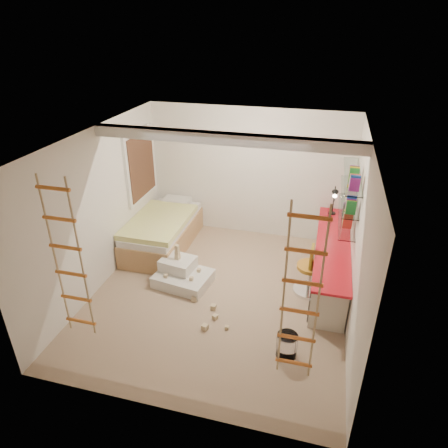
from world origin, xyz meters
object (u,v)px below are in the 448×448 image
(desk, at_px, (331,260))
(bed, at_px, (163,231))
(play_platform, at_px, (182,274))
(swivel_chair, at_px, (309,276))

(desk, relative_size, bed, 1.40)
(play_platform, bearing_deg, desk, 15.97)
(desk, relative_size, swivel_chair, 3.33)
(play_platform, bearing_deg, bed, 126.07)
(bed, xyz_separation_m, swivel_chair, (2.88, -0.78, -0.02))
(bed, distance_m, play_platform, 1.32)
(bed, bearing_deg, desk, -6.49)
(desk, distance_m, bed, 3.22)
(desk, xyz_separation_m, swivel_chair, (-0.32, -0.42, -0.09))
(desk, height_order, bed, desk)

